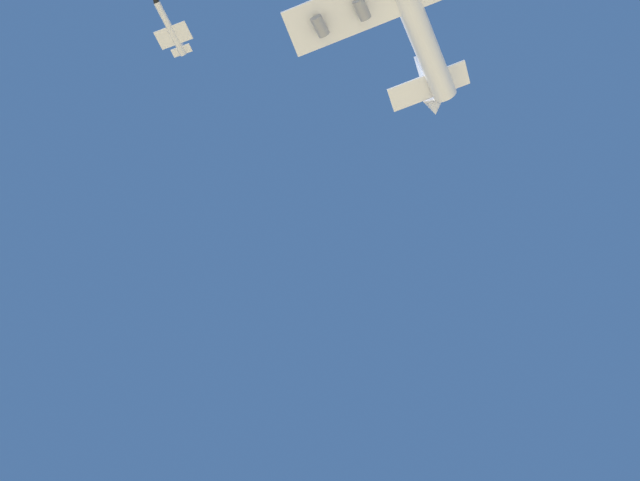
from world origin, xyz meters
TOP-DOWN VIEW (x-y plane):
  - chase_jet_right_wing at (41.22, 21.64)m, footprint 14.98×9.33m

SIDE VIEW (x-z plane):
  - chase_jet_right_wing at x=41.22m, z-range 147.22..151.22m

